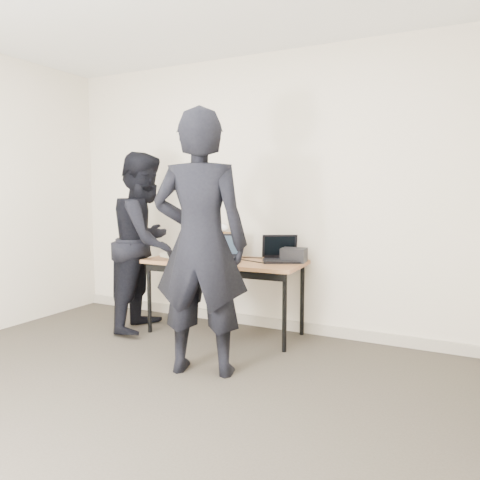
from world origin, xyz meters
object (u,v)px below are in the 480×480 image
Objects in this scene: person_typist at (200,244)px; person_observer at (145,242)px; desk at (224,266)px; laptop_beige at (184,252)px; equipment_box at (294,255)px; laptop_right at (280,255)px; laptop_center at (224,254)px; leather_satchel at (220,243)px.

person_typist reaches higher than person_observer.
person_typist reaches higher than desk.
equipment_box is (1.10, 0.18, 0.01)m from laptop_beige.
equipment_box is (0.12, 0.02, 0.01)m from laptop_right.
laptop_right reaches higher than desk.
equipment_box is (0.63, 0.19, 0.12)m from desk.
laptop_right is 1.97× the size of equipment_box.
person_observer is (-0.79, -0.20, 0.10)m from laptop_center.
leather_satchel is (-0.68, 0.05, 0.07)m from laptop_right.
desk is 6.85× the size of equipment_box.
equipment_box is at bearing -4.58° from laptop_center.
laptop_beige is 1.11m from equipment_box.
laptop_beige is at bearing 175.79° from desk.
laptop_right is (0.50, 0.17, 0.11)m from desk.
leather_satchel reaches higher than laptop_center.
desk is at bearing -88.92° from person_typist.
desk is at bearing -56.36° from leather_satchel.
laptop_right is at bearing -117.71° from person_typist.
laptop_center is 0.91× the size of laptop_right.
desk is 0.84m from person_observer.
person_observer is at bearing -170.51° from desk.
desk is 0.34m from leather_satchel.
laptop_beige is 1.22m from person_typist.
leather_satchel is 1.25m from person_typist.
laptop_right is at bearing -3.06° from laptop_center.
laptop_beige is 0.46m from laptop_center.
laptop_center is at bearing 116.50° from desk.
desk is 0.12m from laptop_center.
leather_satchel is (-0.17, 0.21, 0.07)m from laptop_center.
person_observer reaches higher than laptop_right.
person_observer is at bearing -51.01° from person_typist.
person_observer is at bearing -151.41° from leather_satchel.
person_observer is (-0.33, -0.19, 0.10)m from laptop_beige.
person_typist is at bearing -128.26° from laptop_right.
leather_satchel is at bearing 177.47° from equipment_box.
person_typist is at bearing -138.18° from person_observer.
desk is 3.82× the size of laptop_center.
equipment_box is at bearing -123.64° from person_typist.
laptop_beige reaches higher than desk.
laptop_beige is at bearing -74.59° from person_observer.
laptop_center is (-0.01, 0.02, 0.11)m from desk.
laptop_right is 1.35m from person_observer.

